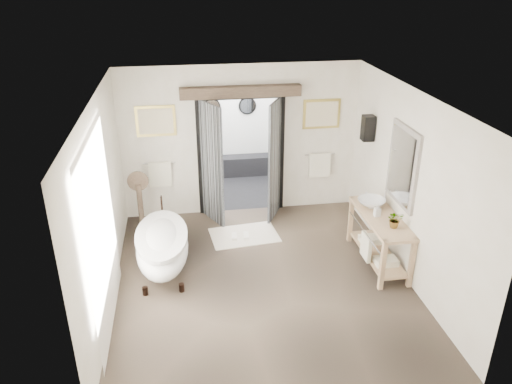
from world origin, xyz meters
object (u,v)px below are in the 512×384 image
vanity (378,235)px  basin (371,203)px  clawfoot_tub (162,246)px  rug (244,235)px

vanity → basin: (-0.04, 0.33, 0.42)m
basin → clawfoot_tub: bearing=175.1°
vanity → basin: basin is taller
clawfoot_tub → basin: (3.43, 0.01, 0.49)m
vanity → rug: (-2.04, 1.21, -0.50)m
rug → vanity: bearing=-30.7°
clawfoot_tub → vanity: bearing=-5.3°
vanity → basin: 0.54m
vanity → rug: bearing=149.3°
vanity → rug: vanity is taller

